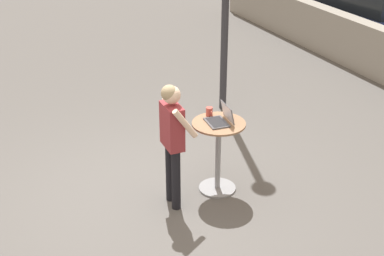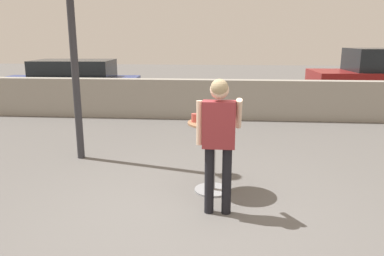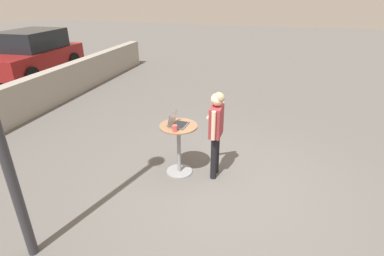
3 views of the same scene
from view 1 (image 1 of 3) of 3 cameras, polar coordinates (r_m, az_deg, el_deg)
name	(u,v)px [view 1 (image 1 of 3)]	position (r m, az deg, el deg)	size (l,w,h in m)	color
ground_plane	(149,195)	(6.92, -4.56, -7.15)	(50.00, 50.00, 0.00)	#5B5956
cafe_table	(218,149)	(6.73, 2.81, -2.20)	(0.67, 0.67, 0.96)	gray
laptop	(220,119)	(6.55, 3.06, 0.98)	(0.36, 0.31, 0.23)	#515156
coffee_mug	(209,112)	(6.73, 1.86, 1.77)	(0.13, 0.09, 0.11)	#C14C42
standing_person	(172,132)	(6.24, -2.13, -0.46)	(0.51, 0.35, 1.59)	black
parked_car_further_down	(362,13)	(13.30, 17.67, 11.59)	(4.13, 1.96, 1.39)	navy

